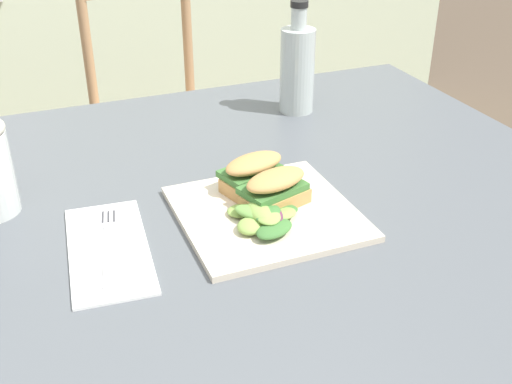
{
  "coord_description": "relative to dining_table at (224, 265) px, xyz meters",
  "views": [
    {
      "loc": [
        -0.16,
        -0.78,
        1.22
      ],
      "look_at": [
        0.15,
        -0.01,
        0.76
      ],
      "focal_mm": 44.12,
      "sensor_mm": 36.0,
      "label": 1
    }
  ],
  "objects": [
    {
      "name": "napkin_folded",
      "position": [
        -0.19,
        -0.06,
        0.12
      ],
      "size": [
        0.13,
        0.24,
        0.0
      ],
      "primitive_type": "cube",
      "rotation": [
        0.0,
        0.0,
        -0.09
      ],
      "color": "white",
      "rests_on": "dining_table"
    },
    {
      "name": "chair_wooden_far",
      "position": [
        0.16,
        1.06,
        -0.17
      ],
      "size": [
        0.46,
        0.46,
        0.87
      ],
      "color": "tan",
      "rests_on": "ground"
    },
    {
      "name": "sandwich_half_back",
      "position": [
        0.05,
        0.01,
        0.16
      ],
      "size": [
        0.11,
        0.09,
        0.06
      ],
      "color": "tan",
      "rests_on": "plate_lunch"
    },
    {
      "name": "fork_on_napkin",
      "position": [
        -0.18,
        -0.05,
        0.12
      ],
      "size": [
        0.05,
        0.19,
        0.0
      ],
      "color": "silver",
      "rests_on": "napkin_folded"
    },
    {
      "name": "plate_lunch",
      "position": [
        0.05,
        -0.06,
        0.12
      ],
      "size": [
        0.25,
        0.25,
        0.01
      ],
      "primitive_type": "cube",
      "color": "beige",
      "rests_on": "dining_table"
    },
    {
      "name": "sandwich_half_front",
      "position": [
        0.06,
        -0.05,
        0.16
      ],
      "size": [
        0.11,
        0.09,
        0.06
      ],
      "color": "tan",
      "rests_on": "plate_lunch"
    },
    {
      "name": "dining_table",
      "position": [
        0.0,
        0.0,
        0.0
      ],
      "size": [
        1.22,
        0.98,
        0.74
      ],
      "color": "#51565B",
      "rests_on": "ground"
    },
    {
      "name": "salad_mixed_greens",
      "position": [
        0.03,
        -0.1,
        0.14
      ],
      "size": [
        0.11,
        0.12,
        0.03
      ],
      "color": "#84A84C",
      "rests_on": "plate_lunch"
    },
    {
      "name": "bottle_cold_brew",
      "position": [
        0.26,
        0.3,
        0.2
      ],
      "size": [
        0.07,
        0.07,
        0.22
      ],
      "color": "black",
      "rests_on": "dining_table"
    }
  ]
}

